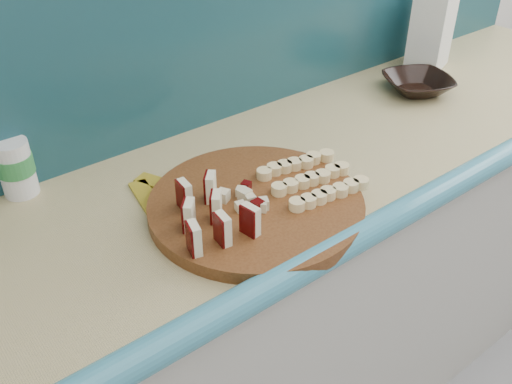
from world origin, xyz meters
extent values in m
cube|color=beige|center=(0.10, 1.50, 0.44)|extent=(2.20, 0.60, 0.88)
cube|color=tan|center=(0.10, 1.50, 0.90)|extent=(2.20, 0.60, 0.03)
cube|color=teal|center=(0.10, 1.20, 0.90)|extent=(2.20, 0.06, 0.03)
cube|color=teal|center=(0.10, 1.79, 1.16)|extent=(2.20, 0.02, 0.50)
cylinder|color=#4B2610|center=(-0.26, 1.39, 0.92)|extent=(0.51, 0.51, 0.03)
cube|color=#F9F0C7|center=(-0.45, 1.33, 0.97)|extent=(0.02, 0.04, 0.06)
cube|color=#3F0404|center=(-0.46, 1.33, 0.97)|extent=(0.01, 0.04, 0.06)
cube|color=#F9F0C7|center=(-0.42, 1.40, 0.97)|extent=(0.02, 0.04, 0.06)
cube|color=#3F0404|center=(-0.43, 1.40, 0.97)|extent=(0.01, 0.04, 0.06)
cube|color=#F9F0C7|center=(-0.39, 1.46, 0.97)|extent=(0.02, 0.04, 0.06)
cube|color=#3F0404|center=(-0.40, 1.46, 0.97)|extent=(0.01, 0.04, 0.06)
cube|color=#F9F0C7|center=(-0.39, 1.32, 0.97)|extent=(0.02, 0.04, 0.06)
cube|color=#3F0404|center=(-0.40, 1.32, 0.97)|extent=(0.01, 0.04, 0.06)
cube|color=#F9F0C7|center=(-0.37, 1.39, 0.97)|extent=(0.02, 0.04, 0.06)
cube|color=#3F0404|center=(-0.38, 1.39, 0.97)|extent=(0.01, 0.04, 0.06)
cube|color=#F9F0C7|center=(-0.34, 1.45, 0.97)|extent=(0.02, 0.04, 0.06)
cube|color=#3F0404|center=(-0.35, 1.45, 0.97)|extent=(0.01, 0.04, 0.06)
cube|color=#F9F0C7|center=(-0.34, 1.31, 0.97)|extent=(0.02, 0.04, 0.06)
cube|color=#3F0404|center=(-0.35, 1.32, 0.97)|extent=(0.01, 0.04, 0.06)
cube|color=#EFE4BF|center=(-0.28, 1.40, 0.95)|extent=(0.02, 0.02, 0.02)
cube|color=#EFE4BF|center=(-0.28, 1.41, 0.95)|extent=(0.02, 0.02, 0.02)
cube|color=#3F0404|center=(-0.28, 1.42, 0.95)|extent=(0.02, 0.02, 0.02)
cube|color=#EFE4BF|center=(-0.30, 1.41, 0.95)|extent=(0.02, 0.02, 0.02)
cube|color=#EFE4BF|center=(-0.31, 1.41, 0.95)|extent=(0.02, 0.02, 0.02)
cube|color=#EFE4BF|center=(-0.32, 1.39, 0.95)|extent=(0.02, 0.02, 0.02)
cube|color=#EFE4BF|center=(-0.30, 1.39, 0.95)|extent=(0.02, 0.02, 0.02)
cube|color=#EFE4BF|center=(-0.29, 1.37, 0.95)|extent=(0.02, 0.02, 0.02)
cube|color=#3F0404|center=(-0.27, 1.37, 0.95)|extent=(0.02, 0.02, 0.02)
cylinder|color=#F7DC97|center=(-0.22, 1.32, 0.95)|extent=(0.03, 0.03, 0.02)
cylinder|color=#F7DC97|center=(-0.19, 1.31, 0.95)|extent=(0.03, 0.03, 0.02)
cylinder|color=#F7DC97|center=(-0.17, 1.31, 0.95)|extent=(0.03, 0.03, 0.02)
cylinder|color=#F7DC97|center=(-0.14, 1.30, 0.95)|extent=(0.03, 0.03, 0.02)
cylinder|color=#F7DC97|center=(-0.11, 1.30, 0.95)|extent=(0.03, 0.03, 0.02)
cylinder|color=#F7DC97|center=(-0.09, 1.30, 0.95)|extent=(0.03, 0.03, 0.02)
cylinder|color=#F7DC97|center=(-0.06, 1.29, 0.95)|extent=(0.03, 0.03, 0.02)
cylinder|color=#F7DC97|center=(-0.21, 1.38, 0.95)|extent=(0.03, 0.03, 0.02)
cylinder|color=#F7DC97|center=(-0.18, 1.38, 0.95)|extent=(0.03, 0.03, 0.02)
cylinder|color=#F7DC97|center=(-0.16, 1.37, 0.95)|extent=(0.03, 0.03, 0.02)
cylinder|color=#F7DC97|center=(-0.13, 1.37, 0.95)|extent=(0.03, 0.03, 0.02)
cylinder|color=#F7DC97|center=(-0.10, 1.37, 0.95)|extent=(0.03, 0.03, 0.02)
cylinder|color=#F7DC97|center=(-0.08, 1.36, 0.95)|extent=(0.03, 0.03, 0.02)
cylinder|color=#F7DC97|center=(-0.05, 1.36, 0.95)|extent=(0.03, 0.03, 0.02)
cylinder|color=#F7DC97|center=(-0.20, 1.45, 0.95)|extent=(0.03, 0.03, 0.02)
cylinder|color=#F7DC97|center=(-0.17, 1.45, 0.95)|extent=(0.03, 0.03, 0.02)
cylinder|color=#F7DC97|center=(-0.15, 1.44, 0.95)|extent=(0.03, 0.03, 0.02)
cylinder|color=#F7DC97|center=(-0.12, 1.44, 0.95)|extent=(0.03, 0.03, 0.02)
cylinder|color=#F7DC97|center=(-0.09, 1.43, 0.95)|extent=(0.03, 0.03, 0.02)
cylinder|color=#F7DC97|center=(-0.07, 1.43, 0.95)|extent=(0.03, 0.03, 0.02)
cylinder|color=#F7DC97|center=(-0.04, 1.42, 0.95)|extent=(0.03, 0.03, 0.02)
imported|color=black|center=(0.47, 1.57, 0.93)|extent=(0.25, 0.25, 0.05)
cube|color=white|center=(0.65, 1.68, 1.03)|extent=(0.17, 0.15, 0.25)
cylinder|color=white|center=(-0.62, 1.76, 0.97)|extent=(0.07, 0.07, 0.13)
cylinder|color=#348F46|center=(-0.62, 1.76, 0.98)|extent=(0.08, 0.08, 0.04)
cube|color=gold|center=(-0.43, 1.55, 0.91)|extent=(0.07, 0.18, 0.01)
cube|color=gold|center=(-0.36, 1.57, 0.91)|extent=(0.11, 0.18, 0.01)
cube|color=gold|center=(-0.30, 1.54, 0.91)|extent=(0.17, 0.14, 0.01)
camera|label=1|loc=(-0.86, 0.64, 1.61)|focal=40.00mm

